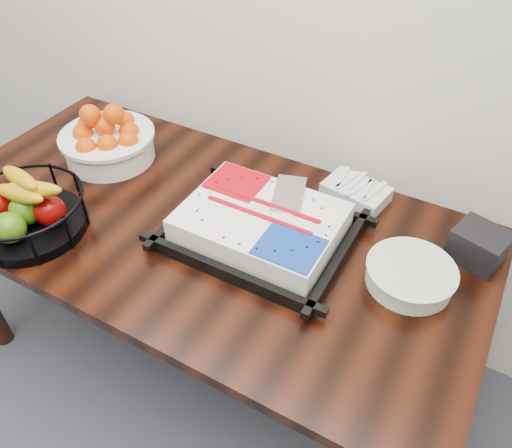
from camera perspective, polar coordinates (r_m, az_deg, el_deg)
The scene contains 7 objects.
table at distance 1.66m, azimuth -6.38°, elevation -1.81°, with size 1.80×0.90×0.75m.
cake_tray at distance 1.50m, azimuth 0.58°, elevation -0.20°, with size 0.53×0.42×0.11m.
tangerine_bowl at distance 1.89m, azimuth -16.67°, elevation 9.58°, with size 0.34×0.34×0.22m.
fruit_basket at distance 1.66m, azimuth -24.86°, elevation 1.49°, with size 0.36×0.36×0.19m.
plate_stack at distance 1.44m, azimuth 17.20°, elevation -5.62°, with size 0.25×0.25×0.06m.
fork_bag at distance 1.69m, azimuth 11.36°, elevation 3.67°, with size 0.23×0.17×0.06m.
napkin_box at distance 1.57m, azimuth 24.08°, elevation -2.25°, with size 0.14×0.12×0.10m, color black.
Camera 1 is at (0.74, 1.05, 1.80)m, focal length 35.00 mm.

